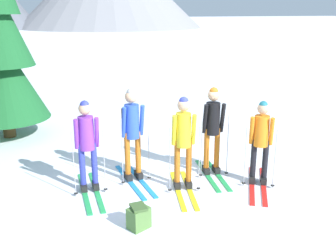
{
  "coord_description": "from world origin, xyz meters",
  "views": [
    {
      "loc": [
        -2.63,
        -6.25,
        3.24
      ],
      "look_at": [
        0.14,
        0.43,
        1.05
      ],
      "focal_mm": 40.79,
      "sensor_mm": 36.0,
      "label": 1
    }
  ],
  "objects_px": {
    "skier_in_yellow": "(183,139)",
    "skier_in_orange": "(261,139)",
    "skier_in_blue": "(132,129)",
    "backpack_on_snow_front": "(139,217)",
    "skier_in_black": "(213,127)",
    "skier_in_purple": "(87,141)"
  },
  "relations": [
    {
      "from": "skier_in_yellow",
      "to": "skier_in_orange",
      "type": "distance_m",
      "value": 1.5
    },
    {
      "from": "skier_in_blue",
      "to": "backpack_on_snow_front",
      "type": "bearing_deg",
      "value": -104.76
    },
    {
      "from": "skier_in_black",
      "to": "backpack_on_snow_front",
      "type": "bearing_deg",
      "value": -145.51
    },
    {
      "from": "skier_in_purple",
      "to": "backpack_on_snow_front",
      "type": "relative_size",
      "value": 4.53
    },
    {
      "from": "skier_in_yellow",
      "to": "backpack_on_snow_front",
      "type": "distance_m",
      "value": 1.77
    },
    {
      "from": "skier_in_yellow",
      "to": "skier_in_purple",
      "type": "bearing_deg",
      "value": 159.92
    },
    {
      "from": "skier_in_purple",
      "to": "skier_in_orange",
      "type": "distance_m",
      "value": 3.25
    },
    {
      "from": "skier_in_blue",
      "to": "skier_in_yellow",
      "type": "height_order",
      "value": "skier_in_blue"
    },
    {
      "from": "skier_in_purple",
      "to": "backpack_on_snow_front",
      "type": "xyz_separation_m",
      "value": [
        0.44,
        -1.61,
        -0.79
      ]
    },
    {
      "from": "skier_in_blue",
      "to": "skier_in_black",
      "type": "height_order",
      "value": "skier_in_blue"
    },
    {
      "from": "skier_in_yellow",
      "to": "backpack_on_snow_front",
      "type": "bearing_deg",
      "value": -140.27
    },
    {
      "from": "skier_in_orange",
      "to": "skier_in_yellow",
      "type": "bearing_deg",
      "value": 166.1
    },
    {
      "from": "skier_in_purple",
      "to": "skier_in_orange",
      "type": "xyz_separation_m",
      "value": [
        3.11,
        -0.96,
        -0.05
      ]
    },
    {
      "from": "skier_in_purple",
      "to": "skier_in_blue",
      "type": "height_order",
      "value": "skier_in_blue"
    },
    {
      "from": "skier_in_black",
      "to": "skier_in_yellow",
      "type": "bearing_deg",
      "value": -154.53
    },
    {
      "from": "backpack_on_snow_front",
      "to": "skier_in_black",
      "type": "bearing_deg",
      "value": 34.49
    },
    {
      "from": "skier_in_orange",
      "to": "backpack_on_snow_front",
      "type": "height_order",
      "value": "skier_in_orange"
    },
    {
      "from": "skier_in_black",
      "to": "skier_in_blue",
      "type": "bearing_deg",
      "value": 167.23
    },
    {
      "from": "skier_in_blue",
      "to": "backpack_on_snow_front",
      "type": "relative_size",
      "value": 4.81
    },
    {
      "from": "skier_in_purple",
      "to": "skier_in_black",
      "type": "bearing_deg",
      "value": -4.82
    },
    {
      "from": "skier_in_yellow",
      "to": "skier_in_orange",
      "type": "height_order",
      "value": "skier_in_yellow"
    },
    {
      "from": "skier_in_yellow",
      "to": "skier_in_blue",
      "type": "bearing_deg",
      "value": 134.84
    }
  ]
}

